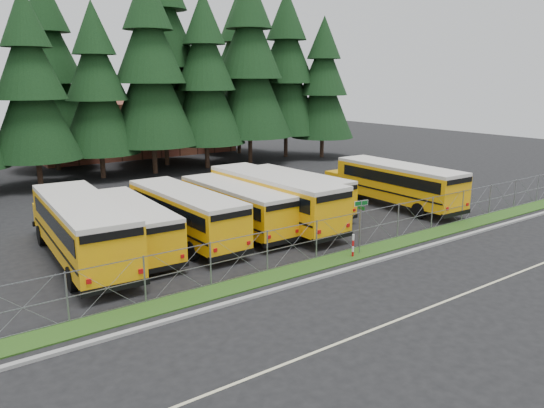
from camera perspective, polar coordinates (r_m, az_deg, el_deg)
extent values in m
plane|color=black|center=(28.02, 4.99, -4.95)|extent=(120.00, 120.00, 0.00)
cube|color=gray|center=(25.88, 9.52, -6.53)|extent=(50.00, 0.25, 0.12)
cube|color=#214614|center=(26.82, 7.38, -5.80)|extent=(50.00, 1.40, 0.06)
cube|color=beige|center=(23.00, 18.34, -9.83)|extent=(50.00, 0.12, 0.01)
cube|color=brown|center=(64.69, -14.69, 7.91)|extent=(22.00, 10.00, 6.00)
cylinder|color=gray|center=(27.27, 9.48, -2.52)|extent=(0.06, 0.06, 2.80)
cube|color=#0B511A|center=(26.95, 9.59, 0.09)|extent=(0.80, 0.12, 0.22)
cube|color=white|center=(26.95, 9.59, 0.09)|extent=(0.84, 0.12, 0.26)
cube|color=#0B511A|center=(27.00, 9.57, -0.40)|extent=(0.09, 0.55, 0.18)
cylinder|color=#B20C0C|center=(26.93, 8.71, -4.48)|extent=(0.11, 0.11, 1.20)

